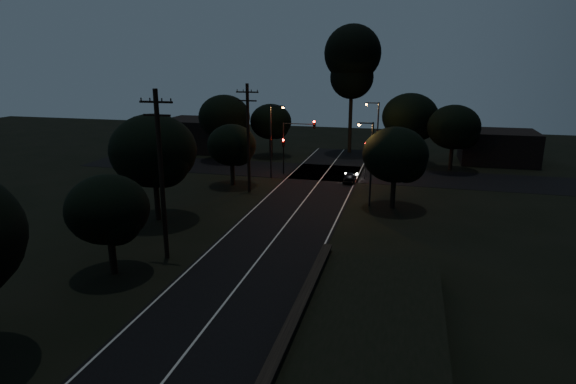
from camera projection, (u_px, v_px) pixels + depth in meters
The scene contains 21 objects.
road_surface at pixel (307, 198), 45.57m from camera, with size 60.00×70.00×0.03m.
utility_pole_mid at pixel (161, 173), 30.41m from camera, with size 2.20×0.30×11.00m.
utility_pole_far at pixel (248, 137), 46.35m from camera, with size 2.20×0.30×10.50m.
tree_left_b at pixel (109, 211), 28.41m from camera, with size 4.89×4.89×6.21m.
tree_left_c at pixel (155, 153), 37.87m from camera, with size 6.82×6.82×8.62m.
tree_left_d at pixel (233, 146), 49.04m from camera, with size 5.00×5.00×6.34m.
tree_far_nw at pixel (272, 123), 63.98m from camera, with size 5.51×5.51×6.98m.
tree_far_w at pixel (226, 118), 61.16m from camera, with size 6.56×6.56×8.36m.
tree_far_ne at pixel (412, 118), 59.36m from camera, with size 6.88×6.88×8.70m.
tree_far_e at pixel (456, 128), 55.57m from camera, with size 6.03×6.03×7.65m.
tree_right_a at pixel (397, 156), 41.22m from camera, with size 5.64×5.64×7.17m.
tall_pine at pixel (352, 61), 64.30m from camera, with size 7.57×7.57×17.21m.
building_left at pixel (202, 134), 69.23m from camera, with size 10.00×8.00×4.40m, color black.
building_right at pixel (498, 147), 60.71m from camera, with size 9.00×7.00×4.00m, color black.
signal_left at pixel (283, 150), 54.18m from camera, with size 0.28×0.35×4.10m.
signal_right at pixel (366, 153), 52.00m from camera, with size 0.28×0.35×4.10m.
signal_mast at pixel (298, 137), 53.38m from camera, with size 3.70×0.35×6.25m.
streetlight_a at pixel (272, 136), 52.01m from camera, with size 1.66×0.26×8.00m.
streetlight_b at pixel (376, 132), 55.09m from camera, with size 1.66×0.26×8.00m.
streetlight_c at pixel (370, 158), 41.97m from camera, with size 1.46×0.26×7.50m.
car at pixel (350, 177), 51.30m from camera, with size 1.28×3.19×1.09m, color black.
Camera 1 is at (9.09, -11.71, 12.75)m, focal length 30.00 mm.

